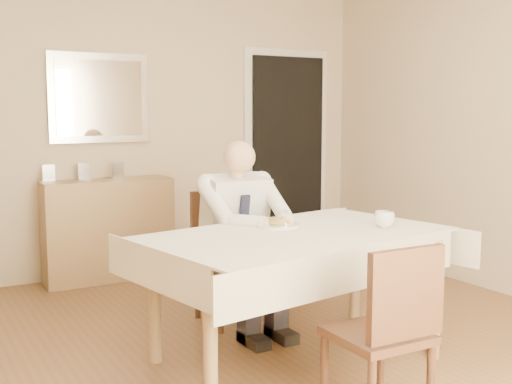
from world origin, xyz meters
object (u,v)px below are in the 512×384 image
seated_man (247,227)px  coffee_mug (384,219)px  chair_far (227,248)px  chair_near (389,326)px  sideboard (108,230)px  dining_table (296,247)px

seated_man → coffee_mug: size_ratio=10.29×
chair_far → chair_near: 1.76m
chair_far → seated_man: (-0.00, -0.29, 0.19)m
chair_far → sideboard: bearing=112.5°
chair_far → coffee_mug: size_ratio=7.34×
chair_far → seated_man: 0.35m
chair_far → coffee_mug: 1.18m
chair_near → seated_man: 1.49m
chair_near → coffee_mug: chair_near is taller
chair_far → coffee_mug: bearing=-55.1°
chair_far → seated_man: seated_man is taller
seated_man → coffee_mug: (0.54, -0.71, 0.11)m
chair_near → sideboard: 3.21m
chair_near → coffee_mug: (0.61, 0.75, 0.32)m
dining_table → sideboard: size_ratio=1.75×
sideboard → coffee_mug: bearing=-67.3°
dining_table → chair_far: size_ratio=2.12×
coffee_mug → seated_man: bearing=127.0°
seated_man → dining_table: bearing=-90.0°
chair_far → sideboard: size_ratio=0.82×
chair_far → chair_near: (-0.07, -1.76, -0.02)m
chair_far → seated_man: size_ratio=0.71×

